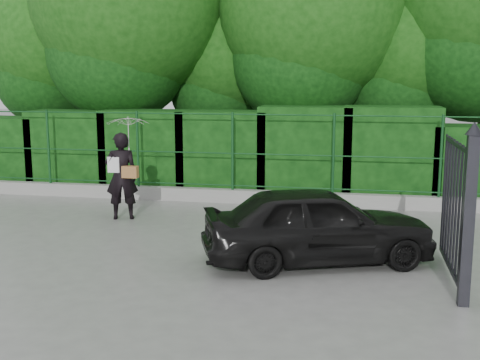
# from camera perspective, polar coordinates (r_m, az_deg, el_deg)

# --- Properties ---
(ground) EXTENTS (80.00, 80.00, 0.00)m
(ground) POSITION_cam_1_polar(r_m,az_deg,el_deg) (9.94, -8.28, -7.30)
(ground) COLOR gray
(kerb) EXTENTS (14.00, 0.25, 0.30)m
(kerb) POSITION_cam_1_polar(r_m,az_deg,el_deg) (14.10, -2.30, -1.46)
(kerb) COLOR #9E9E99
(kerb) RESTS_ON ground
(fence) EXTENTS (14.13, 0.06, 1.80)m
(fence) POSITION_cam_1_polar(r_m,az_deg,el_deg) (13.88, -1.44, 2.76)
(fence) COLOR #12421B
(fence) RESTS_ON kerb
(hedge) EXTENTS (14.20, 1.20, 2.21)m
(hedge) POSITION_cam_1_polar(r_m,az_deg,el_deg) (14.91, -1.24, 2.55)
(hedge) COLOR black
(hedge) RESTS_ON ground
(trees) EXTENTS (17.10, 6.15, 8.08)m
(trees) POSITION_cam_1_polar(r_m,az_deg,el_deg) (16.90, 4.12, 15.62)
(trees) COLOR black
(trees) RESTS_ON ground
(gate) EXTENTS (0.22, 2.33, 2.36)m
(gate) POSITION_cam_1_polar(r_m,az_deg,el_deg) (8.53, 20.32, -2.45)
(gate) COLOR black
(gate) RESTS_ON ground
(woman) EXTENTS (0.95, 0.87, 2.11)m
(woman) POSITION_cam_1_polar(r_m,az_deg,el_deg) (12.45, -10.84, 2.39)
(woman) COLOR black
(woman) RESTS_ON ground
(car) EXTENTS (3.89, 2.60, 1.23)m
(car) POSITION_cam_1_polar(r_m,az_deg,el_deg) (9.52, 7.39, -4.20)
(car) COLOR black
(car) RESTS_ON ground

